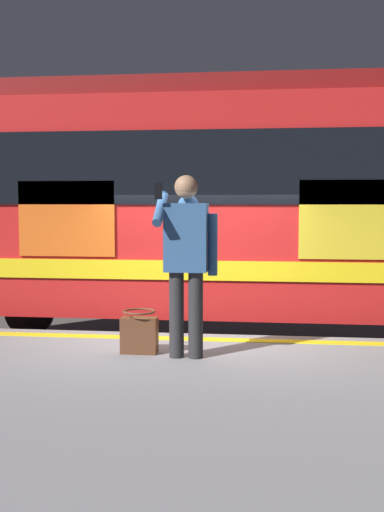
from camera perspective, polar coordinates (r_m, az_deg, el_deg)
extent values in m
plane|color=#4C4742|center=(7.48, -0.07, -13.99)|extent=(24.21, 24.21, 0.00)
cube|color=gray|center=(5.26, -3.25, -16.84)|extent=(14.84, 4.43, 0.94)
cube|color=yellow|center=(6.94, -0.38, -7.39)|extent=(14.54, 0.16, 0.01)
cube|color=slate|center=(8.74, 1.07, -10.65)|extent=(19.29, 0.08, 0.16)
cube|color=slate|center=(10.12, 1.95, -8.49)|extent=(19.29, 0.08, 0.16)
cube|color=red|center=(9.13, 2.08, 4.40)|extent=(9.94, 2.72, 2.79)
cube|color=maroon|center=(9.24, 2.11, 13.83)|extent=(9.74, 2.51, 0.24)
cube|color=black|center=(7.77, 1.18, 7.93)|extent=(9.45, 0.03, 0.90)
cube|color=yellow|center=(7.80, 1.17, -1.31)|extent=(9.45, 0.03, 0.24)
cube|color=gold|center=(7.77, 14.06, 3.16)|extent=(1.23, 0.02, 0.94)
cube|color=#D85919|center=(8.12, -11.15, 3.28)|extent=(1.23, 0.02, 0.94)
cylinder|color=black|center=(11.11, -14.33, -4.82)|extent=(0.84, 0.12, 0.84)
cylinder|color=#262628|center=(6.05, 0.33, -5.27)|extent=(0.14, 0.14, 0.82)
cylinder|color=#262628|center=(6.08, -1.36, -5.23)|extent=(0.14, 0.14, 0.82)
cube|color=#2D517F|center=(5.98, -0.52, 1.66)|extent=(0.40, 0.24, 0.64)
sphere|color=#2D517F|center=(6.13, -0.32, 4.55)|extent=(0.20, 0.20, 0.20)
sphere|color=#997051|center=(5.97, -0.53, 6.18)|extent=(0.22, 0.22, 0.22)
cylinder|color=#2D517F|center=(5.95, 1.86, 1.03)|extent=(0.09, 0.09, 0.58)
cylinder|color=#2D517F|center=(5.93, -2.84, 4.25)|extent=(0.09, 0.42, 0.33)
cube|color=black|center=(5.83, -3.02, 5.81)|extent=(0.07, 0.02, 0.15)
cube|color=#59331E|center=(6.30, -4.73, -7.07)|extent=(0.35, 0.17, 0.35)
torus|color=#59331E|center=(6.26, -4.74, -4.96)|extent=(0.32, 0.32, 0.02)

